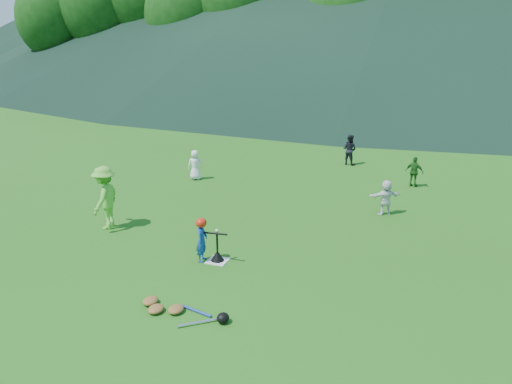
# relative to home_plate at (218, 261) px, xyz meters

# --- Properties ---
(ground) EXTENTS (120.00, 120.00, 0.00)m
(ground) POSITION_rel_home_plate_xyz_m (0.00, 0.00, -0.01)
(ground) COLOR #235B15
(ground) RESTS_ON ground
(home_plate) EXTENTS (0.45, 0.45, 0.02)m
(home_plate) POSITION_rel_home_plate_xyz_m (0.00, 0.00, 0.00)
(home_plate) COLOR silver
(home_plate) RESTS_ON ground
(baseball) EXTENTS (0.08, 0.08, 0.08)m
(baseball) POSITION_rel_home_plate_xyz_m (0.00, 0.00, 0.73)
(baseball) COLOR white
(baseball) RESTS_ON batting_tee
(batter_child) EXTENTS (0.28, 0.39, 0.99)m
(batter_child) POSITION_rel_home_plate_xyz_m (-0.33, -0.10, 0.49)
(batter_child) COLOR #16439A
(batter_child) RESTS_ON ground
(adult_coach) EXTENTS (0.80, 1.17, 1.67)m
(adult_coach) POSITION_rel_home_plate_xyz_m (-3.59, 0.88, 0.82)
(adult_coach) COLOR #65C53A
(adult_coach) RESTS_ON ground
(fielder_a) EXTENTS (0.61, 0.53, 1.05)m
(fielder_a) POSITION_rel_home_plate_xyz_m (-3.51, 5.85, 0.52)
(fielder_a) COLOR white
(fielder_a) RESTS_ON ground
(fielder_b) EXTENTS (0.69, 0.61, 1.19)m
(fielder_b) POSITION_rel_home_plate_xyz_m (1.18, 9.89, 0.59)
(fielder_b) COLOR black
(fielder_b) RESTS_ON ground
(fielder_c) EXTENTS (0.65, 0.40, 1.03)m
(fielder_c) POSITION_rel_home_plate_xyz_m (3.76, 7.59, 0.51)
(fielder_c) COLOR #1F5B1B
(fielder_c) RESTS_ON ground
(fielder_d) EXTENTS (0.95, 0.75, 1.01)m
(fielder_d) POSITION_rel_home_plate_xyz_m (3.17, 4.47, 0.49)
(fielder_d) COLOR white
(fielder_d) RESTS_ON ground
(batting_tee) EXTENTS (0.30, 0.30, 0.68)m
(batting_tee) POSITION_rel_home_plate_xyz_m (0.00, 0.00, 0.12)
(batting_tee) COLOR black
(batting_tee) RESTS_ON home_plate
(batter_gear) EXTENTS (0.73, 0.26, 0.36)m
(batter_gear) POSITION_rel_home_plate_xyz_m (-0.31, -0.10, 0.89)
(batter_gear) COLOR red
(batter_gear) RESTS_ON ground
(equipment_pile) EXTENTS (1.80, 0.74, 0.19)m
(equipment_pile) POSITION_rel_home_plate_xyz_m (0.19, -2.26, 0.06)
(equipment_pile) COLOR olive
(equipment_pile) RESTS_ON ground
(outfield_fence) EXTENTS (70.07, 0.08, 1.33)m
(outfield_fence) POSITION_rel_home_plate_xyz_m (0.00, 28.00, 0.69)
(outfield_fence) COLOR gray
(outfield_fence) RESTS_ON ground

